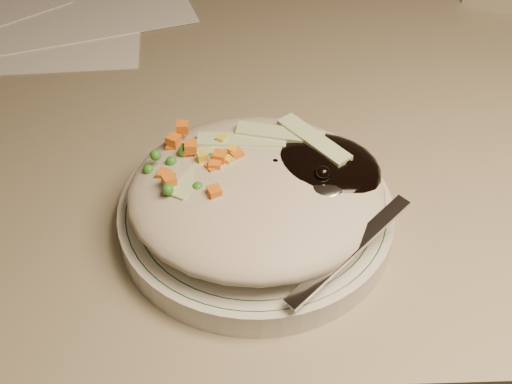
{
  "coord_description": "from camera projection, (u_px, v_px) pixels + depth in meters",
  "views": [
    {
      "loc": [
        -0.11,
        0.79,
        1.15
      ],
      "look_at": [
        -0.1,
        1.17,
        0.78
      ],
      "focal_mm": 50.0,
      "sensor_mm": 36.0,
      "label": 1
    }
  ],
  "objects": [
    {
      "name": "meal",
      "position": [
        262.0,
        187.0,
        0.53
      ],
      "size": [
        0.2,
        0.19,
        0.05
      ],
      "color": "#B1A68F",
      "rests_on": "plate"
    },
    {
      "name": "plate_rim",
      "position": [
        256.0,
        207.0,
        0.55
      ],
      "size": [
        0.2,
        0.2,
        0.0
      ],
      "color": "#144723",
      "rests_on": "plate"
    },
    {
      "name": "plate",
      "position": [
        256.0,
        216.0,
        0.55
      ],
      "size": [
        0.21,
        0.21,
        0.02
      ],
      "primitive_type": "cylinder",
      "color": "silver",
      "rests_on": "desk"
    },
    {
      "name": "desk",
      "position": [
        335.0,
        213.0,
        0.85
      ],
      "size": [
        1.4,
        0.7,
        0.74
      ],
      "color": "gray",
      "rests_on": "ground"
    }
  ]
}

